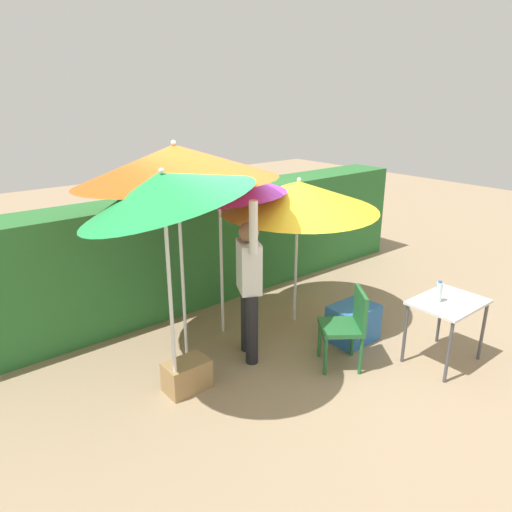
{
  "coord_description": "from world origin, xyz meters",
  "views": [
    {
      "loc": [
        -3.25,
        -3.68,
        2.89
      ],
      "look_at": [
        0.0,
        0.3,
        1.1
      ],
      "focal_mm": 33.17,
      "sensor_mm": 36.0,
      "label": 1
    }
  ],
  "objects_px": {
    "umbrella_navy": "(163,189)",
    "chair_plastic": "(348,323)",
    "umbrella_yellow": "(219,183)",
    "bottle_water": "(439,292)",
    "person_vendor": "(249,281)",
    "umbrella_rainbow": "(175,163)",
    "cooler_box": "(353,323)",
    "umbrella_orange": "(298,195)",
    "folding_table": "(448,308)",
    "crate_cardboard": "(187,375)"
  },
  "relations": [
    {
      "from": "crate_cardboard",
      "to": "umbrella_navy",
      "type": "bearing_deg",
      "value": -150.92
    },
    {
      "from": "umbrella_navy",
      "to": "cooler_box",
      "type": "distance_m",
      "value": 2.99
    },
    {
      "from": "umbrella_yellow",
      "to": "folding_table",
      "type": "distance_m",
      "value": 2.9
    },
    {
      "from": "person_vendor",
      "to": "bottle_water",
      "type": "bearing_deg",
      "value": -42.47
    },
    {
      "from": "bottle_water",
      "to": "person_vendor",
      "type": "bearing_deg",
      "value": 137.53
    },
    {
      "from": "umbrella_navy",
      "to": "chair_plastic",
      "type": "distance_m",
      "value": 2.49
    },
    {
      "from": "bottle_water",
      "to": "umbrella_orange",
      "type": "bearing_deg",
      "value": 105.75
    },
    {
      "from": "umbrella_rainbow",
      "to": "chair_plastic",
      "type": "relative_size",
      "value": 2.78
    },
    {
      "from": "crate_cardboard",
      "to": "folding_table",
      "type": "height_order",
      "value": "folding_table"
    },
    {
      "from": "person_vendor",
      "to": "crate_cardboard",
      "type": "height_order",
      "value": "person_vendor"
    },
    {
      "from": "umbrella_yellow",
      "to": "umbrella_orange",
      "type": "bearing_deg",
      "value": -20.47
    },
    {
      "from": "umbrella_rainbow",
      "to": "person_vendor",
      "type": "height_order",
      "value": "umbrella_rainbow"
    },
    {
      "from": "chair_plastic",
      "to": "bottle_water",
      "type": "bearing_deg",
      "value": -35.15
    },
    {
      "from": "cooler_box",
      "to": "crate_cardboard",
      "type": "height_order",
      "value": "cooler_box"
    },
    {
      "from": "umbrella_yellow",
      "to": "cooler_box",
      "type": "xyz_separation_m",
      "value": [
        1.11,
        -1.18,
        -1.68
      ]
    },
    {
      "from": "umbrella_yellow",
      "to": "bottle_water",
      "type": "xyz_separation_m",
      "value": [
        1.41,
        -2.05,
        -1.05
      ]
    },
    {
      "from": "umbrella_rainbow",
      "to": "bottle_water",
      "type": "xyz_separation_m",
      "value": [
        2.09,
        -1.84,
        -1.36
      ]
    },
    {
      "from": "umbrella_yellow",
      "to": "bottle_water",
      "type": "bearing_deg",
      "value": -55.56
    },
    {
      "from": "chair_plastic",
      "to": "folding_table",
      "type": "height_order",
      "value": "chair_plastic"
    },
    {
      "from": "umbrella_rainbow",
      "to": "umbrella_navy",
      "type": "bearing_deg",
      "value": -127.57
    },
    {
      "from": "umbrella_rainbow",
      "to": "cooler_box",
      "type": "bearing_deg",
      "value": -28.32
    },
    {
      "from": "chair_plastic",
      "to": "cooler_box",
      "type": "distance_m",
      "value": 0.65
    },
    {
      "from": "umbrella_yellow",
      "to": "umbrella_navy",
      "type": "height_order",
      "value": "umbrella_navy"
    },
    {
      "from": "umbrella_rainbow",
      "to": "bottle_water",
      "type": "distance_m",
      "value": 3.1
    },
    {
      "from": "folding_table",
      "to": "person_vendor",
      "type": "bearing_deg",
      "value": 138.18
    },
    {
      "from": "cooler_box",
      "to": "bottle_water",
      "type": "distance_m",
      "value": 1.12
    },
    {
      "from": "chair_plastic",
      "to": "umbrella_orange",
      "type": "bearing_deg",
      "value": 74.53
    },
    {
      "from": "umbrella_rainbow",
      "to": "cooler_box",
      "type": "xyz_separation_m",
      "value": [
        1.78,
        -0.96,
        -1.99
      ]
    },
    {
      "from": "person_vendor",
      "to": "folding_table",
      "type": "bearing_deg",
      "value": -41.82
    },
    {
      "from": "umbrella_orange",
      "to": "umbrella_rainbow",
      "type": "bearing_deg",
      "value": 175.37
    },
    {
      "from": "folding_table",
      "to": "bottle_water",
      "type": "height_order",
      "value": "bottle_water"
    },
    {
      "from": "umbrella_orange",
      "to": "folding_table",
      "type": "bearing_deg",
      "value": -71.57
    },
    {
      "from": "umbrella_yellow",
      "to": "umbrella_navy",
      "type": "relative_size",
      "value": 0.84
    },
    {
      "from": "umbrella_rainbow",
      "to": "umbrella_orange",
      "type": "bearing_deg",
      "value": -4.63
    },
    {
      "from": "bottle_water",
      "to": "umbrella_navy",
      "type": "bearing_deg",
      "value": 155.65
    },
    {
      "from": "cooler_box",
      "to": "chair_plastic",
      "type": "bearing_deg",
      "value": -147.69
    },
    {
      "from": "chair_plastic",
      "to": "folding_table",
      "type": "relative_size",
      "value": 1.11
    },
    {
      "from": "crate_cardboard",
      "to": "bottle_water",
      "type": "bearing_deg",
      "value": -28.0
    },
    {
      "from": "umbrella_yellow",
      "to": "bottle_water",
      "type": "relative_size",
      "value": 8.75
    },
    {
      "from": "umbrella_yellow",
      "to": "umbrella_navy",
      "type": "xyz_separation_m",
      "value": [
        -1.19,
        -0.88,
        0.21
      ]
    },
    {
      "from": "umbrella_orange",
      "to": "cooler_box",
      "type": "distance_m",
      "value": 1.69
    },
    {
      "from": "person_vendor",
      "to": "umbrella_orange",
      "type": "bearing_deg",
      "value": 17.47
    },
    {
      "from": "bottle_water",
      "to": "folding_table",
      "type": "bearing_deg",
      "value": -31.34
    },
    {
      "from": "crate_cardboard",
      "to": "chair_plastic",
      "type": "bearing_deg",
      "value": -24.04
    },
    {
      "from": "umbrella_orange",
      "to": "person_vendor",
      "type": "height_order",
      "value": "umbrella_orange"
    },
    {
      "from": "umbrella_yellow",
      "to": "folding_table",
      "type": "bearing_deg",
      "value": -54.4
    },
    {
      "from": "chair_plastic",
      "to": "umbrella_navy",
      "type": "bearing_deg",
      "value": 161.18
    },
    {
      "from": "umbrella_rainbow",
      "to": "umbrella_orange",
      "type": "relative_size",
      "value": 1.24
    },
    {
      "from": "umbrella_orange",
      "to": "cooler_box",
      "type": "bearing_deg",
      "value": -77.8
    },
    {
      "from": "crate_cardboard",
      "to": "folding_table",
      "type": "xyz_separation_m",
      "value": [
        2.52,
        -1.35,
        0.49
      ]
    }
  ]
}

